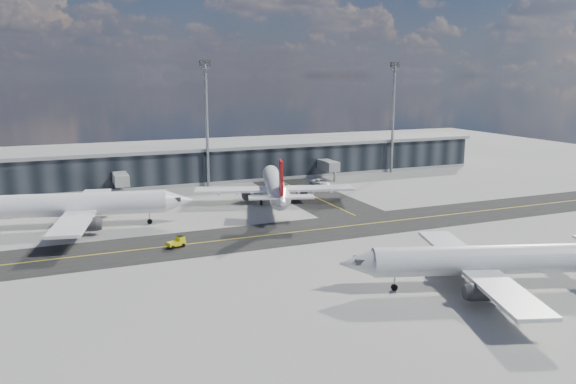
% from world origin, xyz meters
% --- Properties ---
extents(ground, '(300.00, 300.00, 0.00)m').
position_xyz_m(ground, '(0.00, 0.00, 0.00)').
color(ground, gray).
rests_on(ground, ground).
extents(taxiway_lanes, '(180.00, 63.00, 0.03)m').
position_xyz_m(taxiway_lanes, '(3.91, 10.74, 0.01)').
color(taxiway_lanes, black).
rests_on(taxiway_lanes, ground).
extents(terminal_concourse, '(152.00, 19.80, 8.80)m').
position_xyz_m(terminal_concourse, '(0.04, 54.93, 4.09)').
color(terminal_concourse, black).
rests_on(terminal_concourse, ground).
extents(floodlight_masts, '(102.50, 0.70, 28.90)m').
position_xyz_m(floodlight_masts, '(0.00, 48.00, 15.61)').
color(floodlight_masts, gray).
rests_on(floodlight_masts, ground).
extents(airliner_af, '(39.79, 34.16, 11.86)m').
position_xyz_m(airliner_af, '(-30.40, 21.20, 3.92)').
color(airliner_af, white).
rests_on(airliner_af, ground).
extents(airliner_redtail, '(31.99, 37.12, 11.21)m').
position_xyz_m(airliner_redtail, '(7.67, 24.50, 3.70)').
color(airliner_redtail, white).
rests_on(airliner_redtail, ground).
extents(airliner_near, '(35.20, 30.36, 10.66)m').
position_xyz_m(airliner_near, '(15.01, -27.77, 3.52)').
color(airliner_near, silver).
rests_on(airliner_near, ground).
extents(baggage_tug, '(2.91, 2.01, 1.66)m').
position_xyz_m(baggage_tug, '(-16.39, 3.03, 0.83)').
color(baggage_tug, yellow).
rests_on(baggage_tug, ground).
extents(service_van, '(3.41, 5.93, 1.56)m').
position_xyz_m(service_van, '(24.42, 38.54, 0.78)').
color(service_van, white).
rests_on(service_van, ground).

